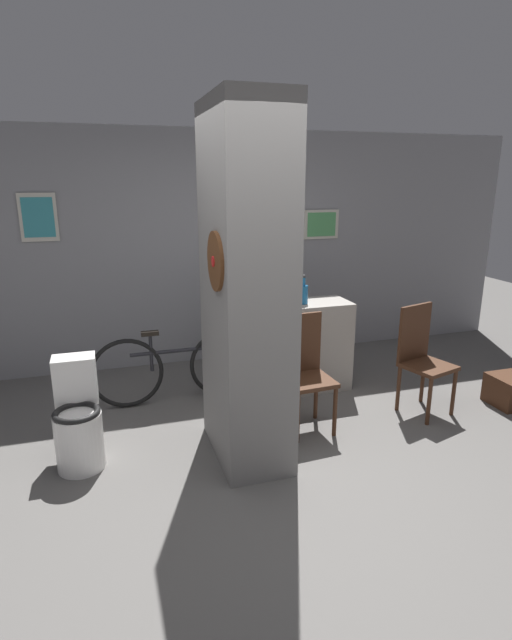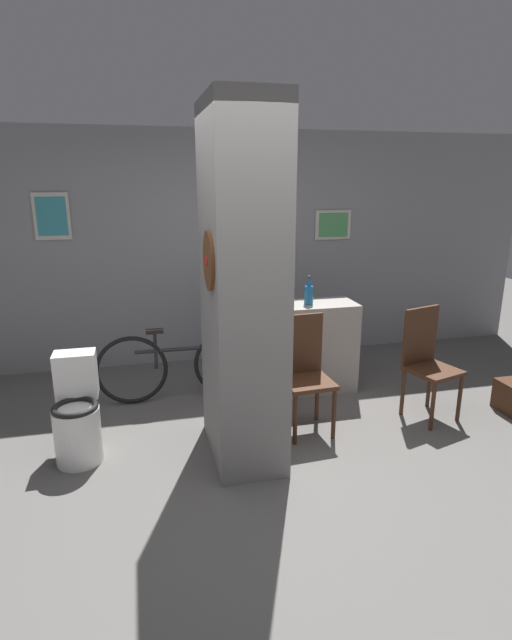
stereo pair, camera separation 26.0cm
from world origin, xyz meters
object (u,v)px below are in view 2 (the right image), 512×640
(chair_by_doorway, at_px, (427,359))
(bottle_tall, at_px, (309,294))
(chair_near_pillar, at_px, (304,369))
(toilet, at_px, (77,416))
(bicycle, at_px, (181,365))

(chair_by_doorway, relative_size, bottle_tall, 3.44)
(chair_by_doorway, bearing_deg, chair_near_pillar, 162.71)
(chair_by_doorway, bearing_deg, toilet, 164.24)
(toilet, xyz_separation_m, bottle_tall, (2.11, 0.78, 0.66))
(toilet, height_order, bottle_tall, bottle_tall)
(toilet, bearing_deg, chair_by_doorway, 0.56)
(chair_by_doorway, xyz_separation_m, bicycle, (-2.10, 0.85, -0.18))
(chair_near_pillar, xyz_separation_m, chair_by_doorway, (1.14, -0.02, 0.00))
(chair_near_pillar, relative_size, chair_by_doorway, 1.00)
(toilet, relative_size, chair_near_pillar, 0.81)
(bottle_tall, bearing_deg, chair_near_pillar, -111.20)
(chair_near_pillar, height_order, bicycle, chair_near_pillar)
(chair_by_doorway, xyz_separation_m, bottle_tall, (-0.86, 0.75, 0.47))
(chair_by_doorway, height_order, bottle_tall, bottle_tall)
(bicycle, xyz_separation_m, bottle_tall, (1.24, -0.10, 0.65))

